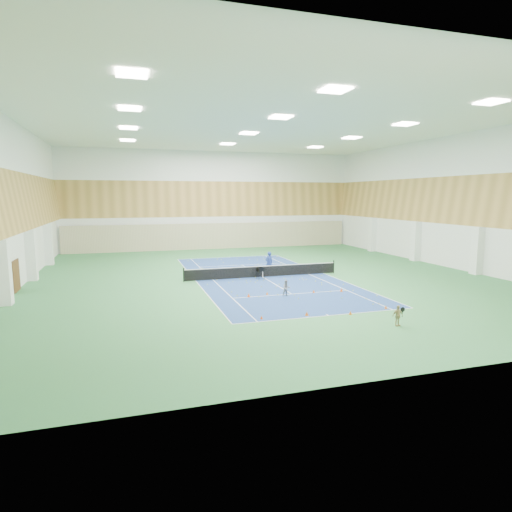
# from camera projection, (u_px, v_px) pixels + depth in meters

# --- Properties ---
(ground) EXTENTS (40.00, 40.00, 0.00)m
(ground) POSITION_uv_depth(u_px,v_px,m) (263.00, 277.00, 34.85)
(ground) COLOR #31743F
(ground) RESTS_ON ground
(room_shell) EXTENTS (36.00, 40.00, 12.00)m
(room_shell) POSITION_uv_depth(u_px,v_px,m) (263.00, 203.00, 34.01)
(room_shell) COLOR white
(room_shell) RESTS_ON ground
(wood_cladding) EXTENTS (36.00, 40.00, 8.00)m
(wood_cladding) POSITION_uv_depth(u_px,v_px,m) (263.00, 178.00, 33.74)
(wood_cladding) COLOR #B98A44
(wood_cladding) RESTS_ON room_shell
(ceiling_light_grid) EXTENTS (21.40, 25.40, 0.06)m
(ceiling_light_grid) POSITION_uv_depth(u_px,v_px,m) (263.00, 126.00, 33.19)
(ceiling_light_grid) COLOR white
(ceiling_light_grid) RESTS_ON room_shell
(court_surface) EXTENTS (10.97, 23.77, 0.01)m
(court_surface) POSITION_uv_depth(u_px,v_px,m) (263.00, 277.00, 34.85)
(court_surface) COLOR navy
(court_surface) RESTS_ON ground
(tennis_balls_scatter) EXTENTS (10.57, 22.77, 0.07)m
(tennis_balls_scatter) POSITION_uv_depth(u_px,v_px,m) (263.00, 277.00, 34.84)
(tennis_balls_scatter) COLOR gold
(tennis_balls_scatter) RESTS_ON ground
(tennis_net) EXTENTS (12.80, 0.10, 1.10)m
(tennis_net) POSITION_uv_depth(u_px,v_px,m) (263.00, 270.00, 34.77)
(tennis_net) COLOR black
(tennis_net) RESTS_ON ground
(back_curtain) EXTENTS (35.40, 0.16, 3.20)m
(back_curtain) POSITION_uv_depth(u_px,v_px,m) (214.00, 236.00, 53.33)
(back_curtain) COLOR #C6B793
(back_curtain) RESTS_ON ground
(door_left_b) EXTENTS (0.08, 1.80, 2.20)m
(door_left_b) POSITION_uv_depth(u_px,v_px,m) (16.00, 276.00, 29.51)
(door_left_b) COLOR #593319
(door_left_b) RESTS_ON ground
(coach) EXTENTS (0.78, 0.59, 1.92)m
(coach) POSITION_uv_depth(u_px,v_px,m) (269.00, 263.00, 36.10)
(coach) COLOR navy
(coach) RESTS_ON ground
(child_court) EXTENTS (0.53, 0.41, 1.08)m
(child_court) POSITION_uv_depth(u_px,v_px,m) (286.00, 288.00, 28.16)
(child_court) COLOR gray
(child_court) RESTS_ON ground
(child_apron) EXTENTS (0.65, 0.32, 1.08)m
(child_apron) POSITION_uv_depth(u_px,v_px,m) (398.00, 316.00, 21.69)
(child_apron) COLOR tan
(child_apron) RESTS_ON ground
(ball_cart) EXTENTS (0.61, 0.61, 0.94)m
(ball_cart) POSITION_uv_depth(u_px,v_px,m) (260.00, 273.00, 33.98)
(ball_cart) COLOR black
(ball_cart) RESTS_ON ground
(cone_svc_a) EXTENTS (0.23, 0.23, 0.25)m
(cone_svc_a) POSITION_uv_depth(u_px,v_px,m) (249.00, 295.00, 27.96)
(cone_svc_a) COLOR #FB4F0D
(cone_svc_a) RESTS_ON ground
(cone_svc_b) EXTENTS (0.18, 0.18, 0.20)m
(cone_svc_b) POSITION_uv_depth(u_px,v_px,m) (267.00, 293.00, 28.63)
(cone_svc_b) COLOR orange
(cone_svc_b) RESTS_ON ground
(cone_svc_c) EXTENTS (0.19, 0.19, 0.21)m
(cone_svc_c) POSITION_uv_depth(u_px,v_px,m) (314.00, 291.00, 29.21)
(cone_svc_c) COLOR #DC510B
(cone_svc_c) RESTS_ON ground
(cone_svc_d) EXTENTS (0.23, 0.23, 0.25)m
(cone_svc_d) POSITION_uv_depth(u_px,v_px,m) (341.00, 290.00, 29.51)
(cone_svc_d) COLOR #D6490B
(cone_svc_d) RESTS_ON ground
(cone_base_a) EXTENTS (0.17, 0.17, 0.19)m
(cone_base_a) POSITION_uv_depth(u_px,v_px,m) (262.00, 317.00, 22.96)
(cone_base_a) COLOR #E84F0C
(cone_base_a) RESTS_ON ground
(cone_base_b) EXTENTS (0.22, 0.22, 0.24)m
(cone_base_b) POSITION_uv_depth(u_px,v_px,m) (307.00, 314.00, 23.60)
(cone_base_b) COLOR #D75B0B
(cone_base_b) RESTS_ON ground
(cone_base_c) EXTENTS (0.19, 0.19, 0.21)m
(cone_base_c) POSITION_uv_depth(u_px,v_px,m) (350.00, 313.00, 23.83)
(cone_base_c) COLOR #D7660B
(cone_base_c) RESTS_ON ground
(cone_base_d) EXTENTS (0.18, 0.18, 0.20)m
(cone_base_d) POSITION_uv_depth(u_px,v_px,m) (386.00, 307.00, 25.05)
(cone_base_d) COLOR #DB580B
(cone_base_d) RESTS_ON ground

